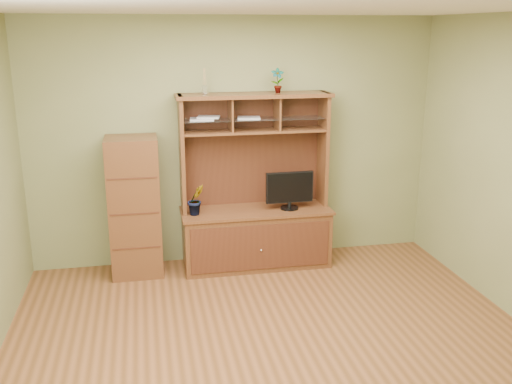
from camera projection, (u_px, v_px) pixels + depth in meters
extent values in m
cube|color=#593619|center=(275.00, 345.00, 4.79)|extent=(4.50, 4.00, 0.02)
cube|color=white|center=(278.00, 6.00, 4.05)|extent=(4.50, 4.00, 0.02)
cube|color=olive|center=(235.00, 142.00, 6.32)|extent=(4.50, 0.02, 2.70)
cube|color=olive|center=(381.00, 309.00, 2.52)|extent=(4.50, 0.02, 2.70)
cube|color=#472514|center=(256.00, 238.00, 6.35)|extent=(1.60, 0.55, 0.62)
cube|color=#37180F|center=(261.00, 247.00, 6.08)|extent=(1.50, 0.01, 0.50)
sphere|color=silver|center=(261.00, 250.00, 6.08)|extent=(0.02, 0.02, 0.02)
cube|color=#472514|center=(256.00, 210.00, 6.26)|extent=(1.64, 0.59, 0.03)
cube|color=#472514|center=(182.00, 154.00, 6.03)|extent=(0.04, 0.35, 1.25)
cube|color=#472514|center=(323.00, 149.00, 6.32)|extent=(0.04, 0.35, 1.25)
cube|color=#37180F|center=(251.00, 149.00, 6.33)|extent=(1.52, 0.02, 1.25)
cube|color=#472514|center=(254.00, 95.00, 6.01)|extent=(1.66, 0.40, 0.04)
cube|color=#472514|center=(254.00, 131.00, 6.12)|extent=(1.52, 0.32, 0.02)
cube|color=#472514|center=(231.00, 114.00, 6.02)|extent=(0.02, 0.31, 0.35)
cube|color=#472514|center=(277.00, 113.00, 6.11)|extent=(0.02, 0.31, 0.35)
cube|color=silver|center=(254.00, 119.00, 6.07)|extent=(1.50, 0.27, 0.01)
cylinder|color=black|center=(289.00, 208.00, 6.26)|extent=(0.20, 0.20, 0.02)
cylinder|color=black|center=(289.00, 204.00, 6.25)|extent=(0.04, 0.04, 0.06)
cube|color=black|center=(290.00, 187.00, 6.20)|extent=(0.52, 0.05, 0.34)
imported|color=#22551D|center=(196.00, 200.00, 6.03)|extent=(0.22, 0.20, 0.33)
imported|color=#306A25|center=(278.00, 80.00, 6.02)|extent=(0.15, 0.11, 0.26)
cylinder|color=silver|center=(205.00, 90.00, 5.89)|extent=(0.05, 0.05, 0.10)
cylinder|color=tan|center=(204.00, 77.00, 5.86)|extent=(0.03, 0.03, 0.17)
cube|color=silver|center=(202.00, 119.00, 5.97)|extent=(0.27, 0.21, 0.02)
cube|color=silver|center=(209.00, 117.00, 5.98)|extent=(0.26, 0.23, 0.02)
cube|color=silver|center=(249.00, 118.00, 6.07)|extent=(0.26, 0.22, 0.02)
cube|color=#472514|center=(135.00, 207.00, 6.02)|extent=(0.53, 0.48, 1.49)
cube|color=#37180F|center=(137.00, 248.00, 5.89)|extent=(0.49, 0.01, 0.02)
cube|color=#37180F|center=(134.00, 214.00, 5.79)|extent=(0.49, 0.01, 0.01)
cube|color=#37180F|center=(132.00, 178.00, 5.68)|extent=(0.49, 0.01, 0.02)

